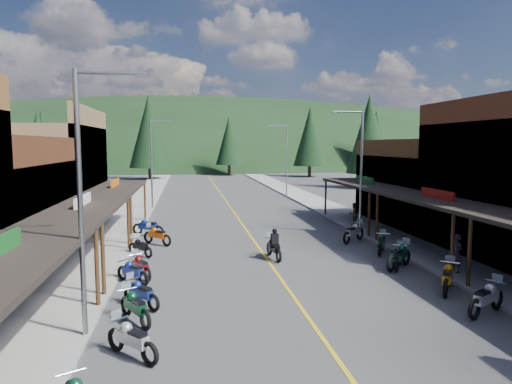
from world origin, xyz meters
name	(u,v)px	position (x,y,z in m)	size (l,w,h in m)	color
ground	(277,274)	(0.00, 0.00, 0.00)	(220.00, 220.00, 0.00)	#38383A
centerline	(233,211)	(0.00, 20.00, 0.01)	(0.15, 90.00, 0.01)	gold
sidewalk_west	(132,212)	(-8.70, 20.00, 0.07)	(3.40, 94.00, 0.15)	gray
sidewalk_east	(327,208)	(8.70, 20.00, 0.07)	(3.40, 94.00, 0.15)	gray
shop_west_3	(33,181)	(-13.78, 11.30, 3.52)	(10.90, 10.20, 8.20)	brown
shop_east_3	(430,189)	(13.75, 11.30, 2.53)	(10.90, 10.20, 6.20)	#4C2D16
streetlight_0	(85,192)	(-6.95, -6.00, 4.46)	(2.16, 0.18, 8.00)	gray
streetlight_1	(153,160)	(-6.95, 22.00, 4.46)	(2.16, 0.18, 8.00)	gray
streetlight_2	(359,166)	(6.95, 8.00, 4.46)	(2.16, 0.18, 8.00)	gray
streetlight_3	(285,157)	(6.95, 30.00, 4.46)	(2.16, 0.18, 8.00)	gray
ridge_hill	(198,162)	(0.00, 135.00, 0.00)	(310.00, 140.00, 60.00)	black
pine_1	(78,137)	(-24.00, 70.00, 7.24)	(5.88, 5.88, 12.50)	black
pine_2	(149,131)	(-10.00, 58.00, 7.99)	(6.72, 6.72, 14.00)	black
pine_3	(229,141)	(4.00, 66.00, 6.48)	(5.04, 5.04, 11.00)	black
pine_4	(310,136)	(18.00, 60.00, 7.24)	(5.88, 5.88, 12.50)	black
pine_5	(368,134)	(34.00, 72.00, 7.99)	(6.72, 6.72, 14.00)	black
pine_6	(442,141)	(46.00, 64.00, 6.48)	(5.04, 5.04, 11.00)	black
pine_7	(42,137)	(-32.00, 76.00, 7.24)	(5.88, 5.88, 12.50)	black
pine_8	(38,143)	(-22.00, 40.00, 5.98)	(4.48, 4.48, 10.00)	black
pine_9	(376,141)	(24.00, 45.00, 6.38)	(4.93, 4.93, 10.80)	black
pine_10	(89,138)	(-18.00, 50.00, 6.78)	(5.38, 5.38, 11.60)	black
pine_11	(369,134)	(20.00, 38.00, 7.19)	(5.82, 5.82, 12.40)	black
bike_west_4	(132,338)	(-5.56, -7.49, 0.59)	(0.69, 2.07, 1.18)	#A8A8AD
bike_west_5	(135,305)	(-5.74, -4.95, 0.61)	(0.71, 2.12, 1.21)	#0B3B21
bike_west_6	(141,292)	(-5.69, -3.48, 0.57)	(0.66, 1.99, 1.14)	navy
bike_west_7	(133,270)	(-6.32, -0.49, 0.56)	(0.65, 1.95, 1.12)	navy
bike_west_8	(141,265)	(-6.06, 0.24, 0.57)	(0.67, 2.00, 1.14)	maroon
bike_west_9	(140,246)	(-6.47, 4.28, 0.54)	(0.63, 1.88, 1.07)	black
bike_west_10	(157,235)	(-5.75, 6.91, 0.61)	(0.72, 2.15, 1.23)	#C34E0D
bike_west_11	(148,226)	(-6.49, 9.54, 0.66)	(0.78, 2.33, 1.33)	navy
bike_east_5	(486,297)	(6.14, -6.01, 0.64)	(0.74, 2.23, 1.27)	#AEACB2
bike_east_6	(448,276)	(6.21, -3.55, 0.64)	(0.75, 2.25, 1.29)	#BE790D
bike_east_7	(399,255)	(5.86, -0.05, 0.67)	(0.78, 2.33, 1.33)	#0B3A25
bike_east_8	(399,256)	(5.88, 0.03, 0.60)	(0.70, 2.09, 1.20)	#0D4217
bike_east_9	(382,243)	(6.31, 2.91, 0.60)	(0.70, 2.09, 1.20)	#0C3C12
bike_east_10	(354,231)	(5.88, 5.94, 0.65)	(0.76, 2.27, 1.30)	#A7A8AD
rider_on_bike	(274,246)	(0.37, 2.66, 0.65)	(0.98, 2.21, 1.63)	black
pedestrian_east_a	(456,253)	(7.86, -1.50, 1.02)	(0.64, 0.42, 1.75)	#2A2233
pedestrian_east_b	(354,214)	(7.76, 10.91, 0.93)	(0.76, 0.44, 1.56)	brown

